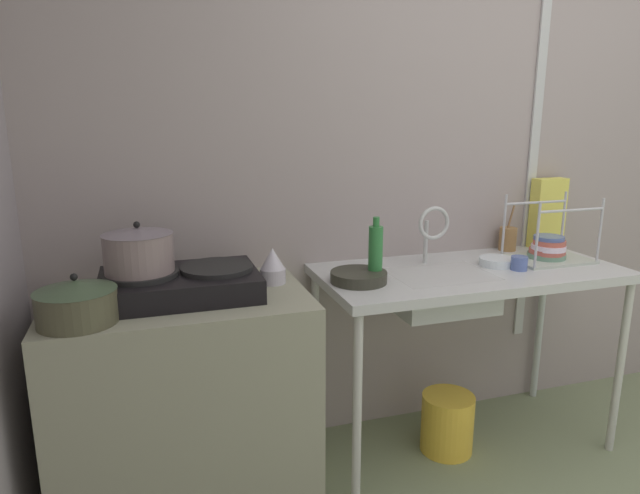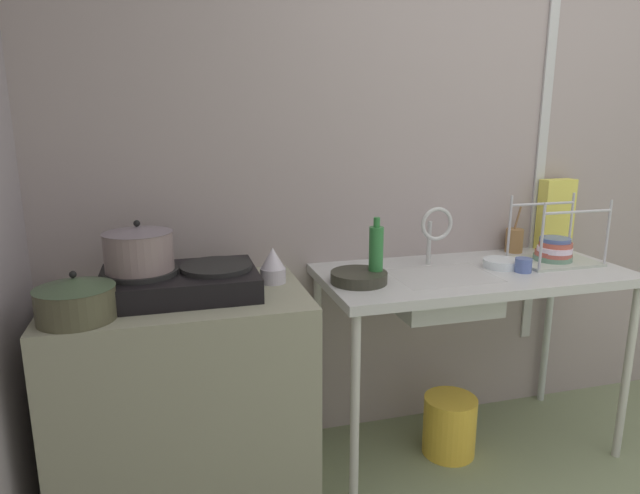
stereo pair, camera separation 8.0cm
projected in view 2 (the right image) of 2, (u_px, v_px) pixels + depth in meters
name	position (u px, v px, depth m)	size (l,w,h in m)	color
wall_back	(509.00, 174.00, 2.77)	(5.23, 0.10, 2.48)	#9E918F
wall_metal_strip	(542.00, 149.00, 2.73)	(0.05, 0.01, 1.98)	#BDBFBF
counter_concrete	(185.00, 398.00, 2.19)	(0.96, 0.62, 0.86)	gray
counter_sink	(472.00, 285.00, 2.44)	(1.36, 0.62, 0.86)	#BDBFBF
stove	(180.00, 282.00, 2.08)	(0.58, 0.40, 0.11)	black
pot_on_left_burner	(139.00, 248.00, 2.01)	(0.25, 0.25, 0.19)	gray
pot_beside_stove	(75.00, 299.00, 1.82)	(0.26, 0.26, 0.17)	#4A4833
percolator	(273.00, 266.00, 2.23)	(0.10, 0.10, 0.15)	silver
sink_basin	(442.00, 293.00, 2.36)	(0.43, 0.32, 0.15)	#BDBFBF
faucet	(436.00, 227.00, 2.43)	(0.15, 0.09, 0.27)	#BDBFBF
frying_pan	(359.00, 277.00, 2.24)	(0.23, 0.23, 0.04)	#323228
dish_rack	(554.00, 251.00, 2.54)	(0.36, 0.25, 0.30)	#B6B7BC
cup_by_rack	(523.00, 265.00, 2.39)	(0.07, 0.07, 0.06)	#546AAF
small_bowl_on_drainboard	(501.00, 263.00, 2.47)	(0.16, 0.16, 0.04)	white
bottle_by_sink	(376.00, 253.00, 2.24)	(0.06, 0.06, 0.27)	#2D7938
cereal_box	(555.00, 215.00, 2.78)	(0.17, 0.07, 0.35)	#E5DC56
utensil_jar	(514.00, 240.00, 2.74)	(0.09, 0.09, 0.23)	#9B7042
bucket_on_floor	(449.00, 425.00, 2.53)	(0.24, 0.24, 0.27)	yellow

